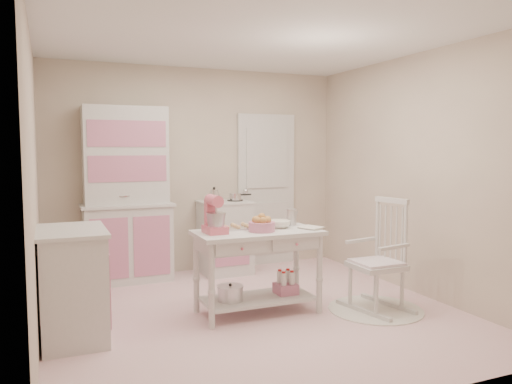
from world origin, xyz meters
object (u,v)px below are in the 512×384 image
hutch (127,194)px  stove (225,237)px  work_table (258,272)px  stand_mixer (215,215)px  base_cabinet (73,284)px  bread_basket (262,227)px  rocking_chair (377,255)px

hutch → stove: hutch is taller
hutch → work_table: (0.97, -1.66, -0.64)m
stand_mixer → stove: bearing=64.5°
base_cabinet → bread_basket: (1.68, -0.06, 0.39)m
hutch → work_table: 2.03m
base_cabinet → rocking_chair: size_ratio=0.84×
hutch → base_cabinet: size_ratio=2.26×
hutch → base_cabinet: (-0.69, -1.65, -0.58)m
rocking_chair → hutch: bearing=124.2°
rocking_chair → bread_basket: rocking_chair is taller
bread_basket → stand_mixer: bearing=171.0°
stove → base_cabinet: size_ratio=1.00×
work_table → stand_mixer: 0.71m
work_table → base_cabinet: bearing=179.7°
hutch → stove: 1.33m
base_cabinet → stand_mixer: bearing=0.5°
base_cabinet → stove: bearing=40.3°
rocking_chair → work_table: bearing=149.9°
hutch → work_table: hutch is taller
hutch → base_cabinet: bearing=-112.7°
stove → work_table: stove is taller
hutch → rocking_chair: size_ratio=1.89×
rocking_chair → work_table: (-1.10, 0.37, -0.15)m
stove → stand_mixer: 1.79m
stove → stand_mixer: (-0.65, -1.59, 0.51)m
hutch → stand_mixer: size_ratio=6.12×
work_table → stand_mixer: (-0.42, 0.02, 0.57)m
stove → stand_mixer: stand_mixer is taller
stand_mixer → bread_basket: stand_mixer is taller
base_cabinet → rocking_chair: 2.79m
hutch → bread_basket: size_ratio=8.32×
rocking_chair → base_cabinet: bearing=160.8°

